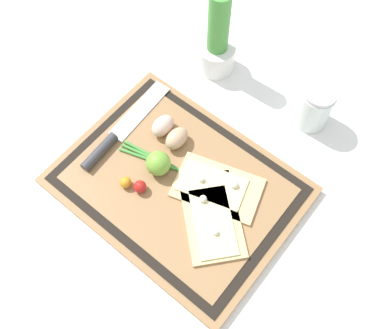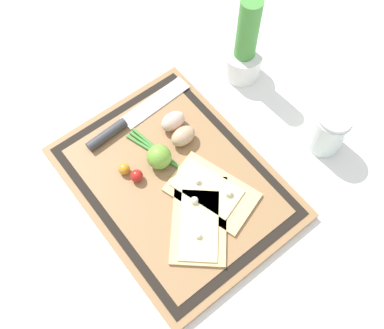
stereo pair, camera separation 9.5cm
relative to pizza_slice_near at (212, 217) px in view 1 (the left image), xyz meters
name	(u,v)px [view 1 (the left image)]	position (x,y,z in m)	size (l,w,h in m)	color
ground_plane	(178,187)	(-0.10, 0.02, -0.03)	(6.00, 6.00, 0.00)	white
cutting_board	(178,185)	(-0.10, 0.02, -0.02)	(0.49, 0.37, 0.02)	#997047
pizza_slice_near	(212,217)	(0.00, 0.00, 0.00)	(0.22, 0.21, 0.02)	#DBBC7F
pizza_slice_far	(216,187)	(-0.03, 0.06, 0.00)	(0.20, 0.16, 0.02)	#DBBC7F
knife	(112,139)	(-0.28, 0.01, 0.00)	(0.05, 0.28, 0.02)	silver
egg_brown	(177,138)	(-0.17, 0.09, 0.01)	(0.04, 0.06, 0.04)	tan
egg_pink	(163,126)	(-0.21, 0.10, 0.01)	(0.04, 0.06, 0.04)	beige
lime	(158,164)	(-0.16, 0.02, 0.02)	(0.05, 0.05, 0.05)	#70A838
cherry_tomato_red	(140,187)	(-0.16, -0.04, 0.01)	(0.03, 0.03, 0.03)	red
cherry_tomato_yellow	(126,182)	(-0.19, -0.06, 0.01)	(0.02, 0.02, 0.02)	orange
scallion_bunch	(179,170)	(-0.12, 0.04, 0.00)	(0.28, 0.09, 0.01)	#47933D
herb_pot	(217,44)	(-0.24, 0.33, 0.05)	(0.09, 0.09, 0.23)	white
sauce_jar	(314,108)	(0.02, 0.34, 0.02)	(0.08, 0.08, 0.11)	silver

